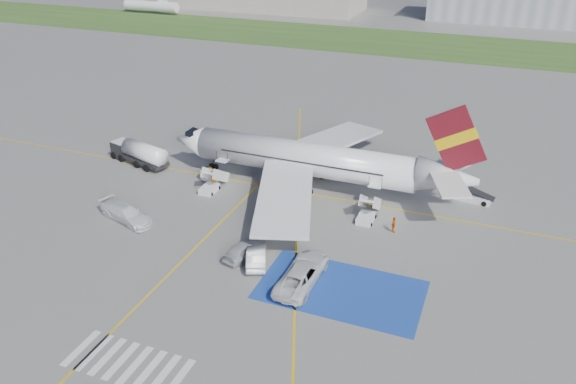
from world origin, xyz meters
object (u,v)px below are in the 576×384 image
(fuel_tanker, at_px, (140,155))
(car_silver_a, at_px, (243,250))
(belt_loader, at_px, (470,197))
(van_white_b, at_px, (125,211))
(airliner, at_px, (316,160))
(gpu_cart, at_px, (209,176))
(car_silver_b, at_px, (256,255))
(van_white_a, at_px, (302,270))

(fuel_tanker, height_order, car_silver_a, fuel_tanker)
(belt_loader, xyz_separation_m, van_white_b, (-33.13, -17.91, 0.70))
(airliner, xyz_separation_m, car_silver_a, (-1.49, -16.48, -2.62))
(car_silver_a, relative_size, van_white_b, 0.83)
(airliner, xyz_separation_m, fuel_tanker, (-23.00, -2.03, -2.12))
(gpu_cart, bearing_deg, car_silver_b, -28.42)
(car_silver_b, height_order, van_white_b, van_white_b)
(fuel_tanker, distance_m, gpu_cart, 10.82)
(airliner, height_order, car_silver_a, airliner)
(belt_loader, height_order, car_silver_a, car_silver_a)
(gpu_cart, relative_size, van_white_a, 0.36)
(van_white_b, bearing_deg, airliner, -28.80)
(van_white_a, bearing_deg, car_silver_b, -12.01)
(car_silver_a, relative_size, car_silver_b, 0.92)
(fuel_tanker, relative_size, van_white_a, 1.49)
(fuel_tanker, xyz_separation_m, car_silver_b, (23.01, -14.85, -0.46))
(airliner, distance_m, gpu_cart, 13.01)
(car_silver_a, bearing_deg, belt_loader, -118.96)
(airliner, relative_size, belt_loader, 7.17)
(car_silver_b, bearing_deg, gpu_cart, -71.03)
(airliner, height_order, car_silver_b, airliner)
(belt_loader, distance_m, van_white_b, 37.67)
(airliner, distance_m, van_white_a, 18.84)
(car_silver_a, bearing_deg, van_white_b, 7.43)
(van_white_a, distance_m, van_white_b, 21.19)
(airliner, height_order, belt_loader, airliner)
(fuel_tanker, distance_m, van_white_b, 14.49)
(car_silver_b, distance_m, van_white_a, 5.10)
(gpu_cart, bearing_deg, fuel_tanker, -167.68)
(car_silver_b, relative_size, van_white_b, 0.90)
(van_white_a, xyz_separation_m, van_white_b, (-20.93, 3.34, -0.07))
(fuel_tanker, bearing_deg, van_white_a, -13.67)
(airliner, bearing_deg, fuel_tanker, -174.95)
(fuel_tanker, distance_m, car_silver_a, 25.92)
(airliner, relative_size, fuel_tanker, 4.03)
(car_silver_a, distance_m, car_silver_b, 1.55)
(airliner, height_order, van_white_b, airliner)
(van_white_a, bearing_deg, fuel_tanker, -28.71)
(belt_loader, bearing_deg, airliner, -161.25)
(gpu_cart, distance_m, car_silver_b, 18.28)
(fuel_tanker, relative_size, car_silver_b, 1.85)
(gpu_cart, distance_m, van_white_b, 11.93)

